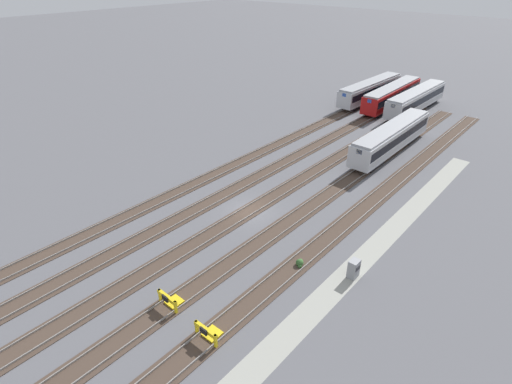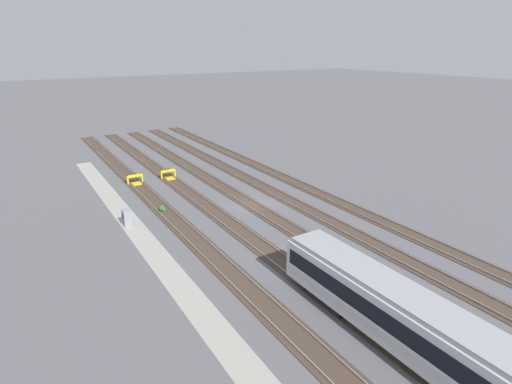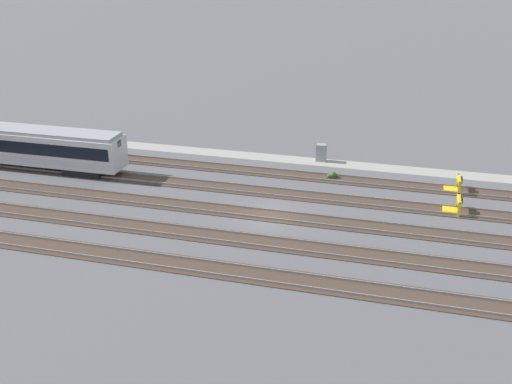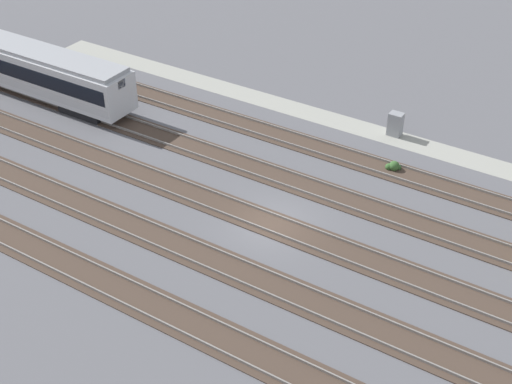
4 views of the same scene
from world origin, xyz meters
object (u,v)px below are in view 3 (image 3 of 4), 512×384
Objects in this scene: electrical_cabinet at (321,153)px; weed_clump at (332,175)px; bumper_stop_nearest_track at (455,185)px; subway_car_front_row_left_inner at (28,146)px; bumper_stop_near_inner_track at (455,206)px.

electrical_cabinet reaches higher than weed_clump.
electrical_cabinet reaches higher than bumper_stop_nearest_track.
electrical_cabinet is at bearing -161.13° from subway_car_front_row_left_inner.
weed_clump is at bearing -1.26° from bumper_stop_nearest_track.
bumper_stop_near_inner_track is 2.17× the size of weed_clump.
subway_car_front_row_left_inner is 19.58× the size of weed_clump.
subway_car_front_row_left_inner is 8.99× the size of bumper_stop_nearest_track.
bumper_stop_nearest_track is 4.26m from bumper_stop_near_inner_track.
bumper_stop_near_inner_track is 10.87m from weed_clump.
subway_car_front_row_left_inner is 11.26× the size of electrical_cabinet.
subway_car_front_row_left_inner is 27.05m from weed_clump.
subway_car_front_row_left_inner is at bearing 18.87° from electrical_cabinet.
bumper_stop_nearest_track is at bearing 160.17° from electrical_cabinet.
bumper_stop_near_inner_track is at bearing 143.69° from electrical_cabinet.
electrical_cabinet is (11.73, -4.23, 0.29)m from bumper_stop_nearest_track.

